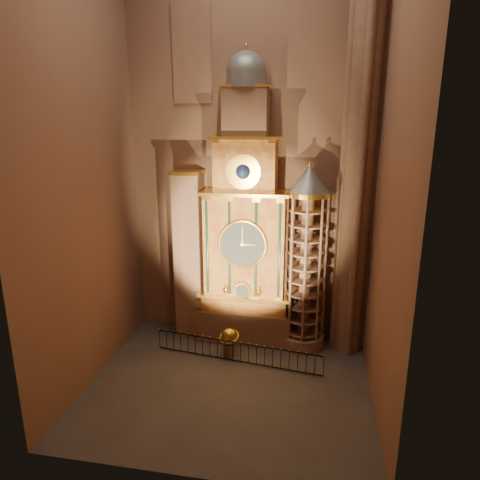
% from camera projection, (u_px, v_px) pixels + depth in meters
% --- Properties ---
extents(floor, '(14.00, 14.00, 0.00)m').
position_uv_depth(floor, '(229.00, 385.00, 21.65)').
color(floor, '#383330').
rests_on(floor, ground).
extents(wall_back, '(22.00, 0.00, 22.00)m').
position_uv_depth(wall_back, '(249.00, 156.00, 24.46)').
color(wall_back, '#8A644A').
rests_on(wall_back, floor).
extents(wall_left, '(0.00, 22.00, 22.00)m').
position_uv_depth(wall_left, '(81.00, 163.00, 19.98)').
color(wall_left, '#8A644A').
rests_on(wall_left, floor).
extents(wall_right, '(0.00, 22.00, 22.00)m').
position_uv_depth(wall_right, '(394.00, 168.00, 17.56)').
color(wall_right, '#8A644A').
rests_on(wall_right, floor).
extents(astronomical_clock, '(5.60, 2.41, 16.70)m').
position_uv_depth(astronomical_clock, '(246.00, 233.00, 24.61)').
color(astronomical_clock, '#8C634C').
rests_on(astronomical_clock, floor).
extents(portrait_tower, '(1.80, 1.60, 10.20)m').
position_uv_depth(portrait_tower, '(190.00, 255.00, 25.62)').
color(portrait_tower, '#8C634C').
rests_on(portrait_tower, floor).
extents(stair_turret, '(2.50, 2.50, 10.80)m').
position_uv_depth(stair_turret, '(306.00, 261.00, 24.13)').
color(stair_turret, '#8C634C').
rests_on(stair_turret, floor).
extents(gothic_pier, '(2.04, 2.04, 22.00)m').
position_uv_depth(gothic_pier, '(360.00, 159.00, 22.46)').
color(gothic_pier, '#8C634C').
rests_on(gothic_pier, floor).
extents(stained_glass_window, '(2.20, 0.14, 5.20)m').
position_uv_depth(stained_glass_window, '(192.00, 54.00, 23.49)').
color(stained_glass_window, navy).
rests_on(stained_glass_window, wall_back).
extents(celestial_globe, '(1.44, 1.40, 1.64)m').
position_uv_depth(celestial_globe, '(229.00, 340.00, 24.17)').
color(celestial_globe, '#8C634C').
rests_on(celestial_globe, floor).
extents(iron_railing, '(9.41, 1.33, 1.18)m').
position_uv_depth(iron_railing, '(237.00, 352.00, 23.51)').
color(iron_railing, black).
rests_on(iron_railing, floor).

